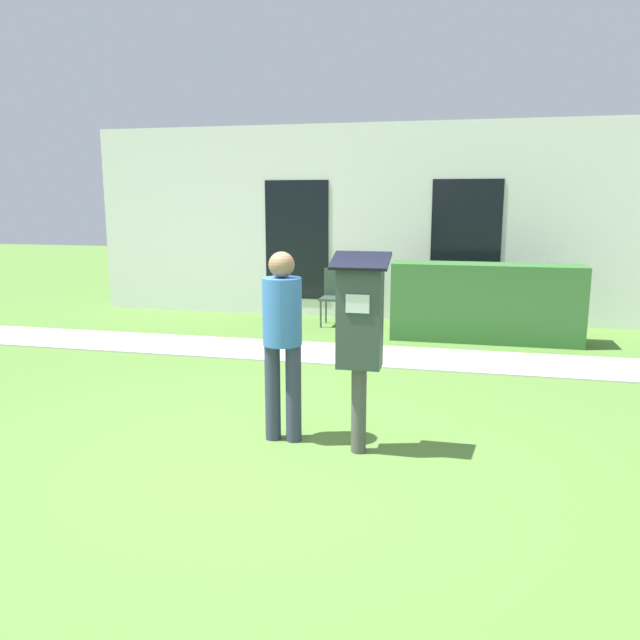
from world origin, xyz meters
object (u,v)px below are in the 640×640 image
parking_meter (360,327)px  outdoor_chair_middle (414,297)px  person_standing (282,332)px  outdoor_chair_left (336,292)px

parking_meter → outdoor_chair_middle: parking_meter is taller
person_standing → outdoor_chair_left: 4.93m
parking_meter → outdoor_chair_middle: (0.05, 4.80, -0.49)m
outdoor_chair_middle → parking_meter: bearing=-72.6°
person_standing → outdoor_chair_left: person_standing is taller
outdoor_chair_left → outdoor_chair_middle: 1.26m
person_standing → outdoor_chair_middle: size_ratio=1.76×
parking_meter → outdoor_chair_left: parking_meter is taller
parking_meter → person_standing: (-0.66, 0.11, -0.09)m
parking_meter → outdoor_chair_middle: bearing=89.4°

